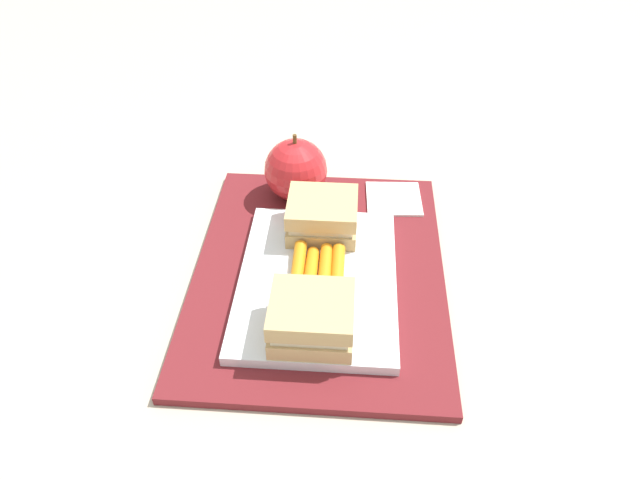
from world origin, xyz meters
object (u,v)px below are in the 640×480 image
object	(u,v)px
sandwich_half_right	(322,216)
carrot_sticks_bundle	(318,272)
apple	(296,170)
food_tray	(318,280)
paper_napkin	(394,199)
sandwich_half_left	(312,318)

from	to	relation	value
sandwich_half_right	carrot_sticks_bundle	xyz separation A→B (m)	(-0.08, -0.00, -0.01)
carrot_sticks_bundle	apple	size ratio (longest dim) A/B	0.87
food_tray	sandwich_half_right	size ratio (longest dim) A/B	2.88
sandwich_half_right	paper_napkin	distance (m)	0.12
apple	paper_napkin	world-z (taller)	apple
food_tray	apple	distance (m)	0.17
sandwich_half_right	sandwich_half_left	bearing A→B (deg)	180.00
apple	food_tray	bearing A→B (deg)	-166.28
sandwich_half_left	carrot_sticks_bundle	distance (m)	0.08
food_tray	sandwich_half_left	bearing A→B (deg)	180.00
food_tray	carrot_sticks_bundle	distance (m)	0.01
food_tray	carrot_sticks_bundle	xyz separation A→B (m)	(0.00, -0.00, 0.01)
sandwich_half_right	apple	bearing A→B (deg)	25.42
paper_napkin	sandwich_half_left	bearing A→B (deg)	159.80
sandwich_half_right	apple	size ratio (longest dim) A/B	0.88
carrot_sticks_bundle	paper_napkin	xyz separation A→B (m)	(0.16, -0.09, -0.02)
apple	sandwich_half_left	bearing A→B (deg)	-170.67
food_tray	carrot_sticks_bundle	world-z (taller)	carrot_sticks_bundle
food_tray	apple	world-z (taller)	apple
sandwich_half_right	paper_napkin	world-z (taller)	sandwich_half_right
carrot_sticks_bundle	apple	distance (m)	0.17
sandwich_half_left	sandwich_half_right	size ratio (longest dim) A/B	1.00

